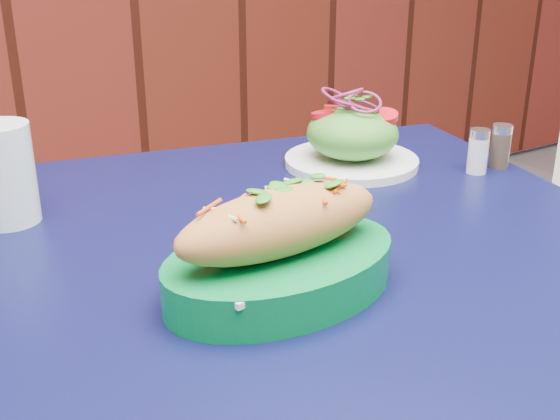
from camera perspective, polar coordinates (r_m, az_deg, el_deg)
cafe_table at (r=0.81m, az=1.37°, el=-8.63°), size 0.95×0.95×0.75m
banh_mi_basket at (r=0.66m, az=0.06°, el=-3.20°), size 0.25×0.17×0.11m
salad_plate at (r=1.02m, az=5.88°, el=5.79°), size 0.19×0.19×0.11m
water_glass at (r=0.87m, az=-21.60°, el=2.74°), size 0.07×0.07×0.12m
salt_shaker at (r=1.02m, az=15.80°, el=4.62°), size 0.03×0.03×0.06m
pepper_shaker at (r=1.06m, az=17.48°, el=4.96°), size 0.03×0.03×0.06m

